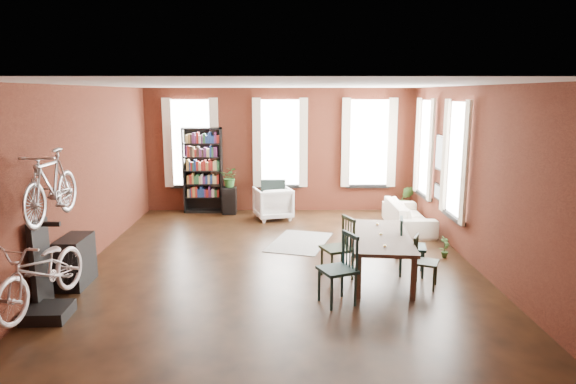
{
  "coord_description": "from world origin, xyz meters",
  "views": [
    {
      "loc": [
        0.08,
        -8.84,
        3.06
      ],
      "look_at": [
        0.17,
        0.6,
        1.24
      ],
      "focal_mm": 32.0,
      "sensor_mm": 36.0,
      "label": 1
    }
  ],
  "objects_px": {
    "dining_chair_c": "(426,262)",
    "dining_chair_a": "(337,270)",
    "dining_chair_b": "(337,248)",
    "bike_trainer": "(48,313)",
    "white_armchair": "(273,202)",
    "plant_stand": "(230,200)",
    "bookshelf": "(203,170)",
    "bicycle_floor": "(40,239)",
    "dining_chair_d": "(412,247)",
    "console_table": "(75,261)",
    "dining_table": "(380,256)",
    "cream_sofa": "(408,211)"
  },
  "relations": [
    {
      "from": "dining_chair_c",
      "to": "dining_chair_a",
      "type": "bearing_deg",
      "value": 136.67
    },
    {
      "from": "dining_chair_b",
      "to": "bike_trainer",
      "type": "xyz_separation_m",
      "value": [
        -4.16,
        -1.57,
        -0.43
      ]
    },
    {
      "from": "dining_chair_a",
      "to": "white_armchair",
      "type": "relative_size",
      "value": 1.2
    },
    {
      "from": "dining_chair_c",
      "to": "plant_stand",
      "type": "height_order",
      "value": "dining_chair_c"
    },
    {
      "from": "dining_chair_c",
      "to": "bike_trainer",
      "type": "height_order",
      "value": "dining_chair_c"
    },
    {
      "from": "bookshelf",
      "to": "bicycle_floor",
      "type": "height_order",
      "value": "bookshelf"
    },
    {
      "from": "dining_chair_b",
      "to": "dining_chair_d",
      "type": "xyz_separation_m",
      "value": [
        1.29,
        0.15,
        -0.02
      ]
    },
    {
      "from": "bookshelf",
      "to": "dining_chair_b",
      "type": "bearing_deg",
      "value": -58.7
    },
    {
      "from": "dining_chair_c",
      "to": "plant_stand",
      "type": "distance_m",
      "value": 6.31
    },
    {
      "from": "bike_trainer",
      "to": "bicycle_floor",
      "type": "height_order",
      "value": "bicycle_floor"
    },
    {
      "from": "bookshelf",
      "to": "bicycle_floor",
      "type": "bearing_deg",
      "value": -100.65
    },
    {
      "from": "bike_trainer",
      "to": "plant_stand",
      "type": "relative_size",
      "value": 0.84
    },
    {
      "from": "dining_chair_d",
      "to": "plant_stand",
      "type": "bearing_deg",
      "value": 49.91
    },
    {
      "from": "dining_chair_b",
      "to": "white_armchair",
      "type": "distance_m",
      "value": 4.3
    },
    {
      "from": "bike_trainer",
      "to": "dining_chair_b",
      "type": "bearing_deg",
      "value": 20.68
    },
    {
      "from": "dining_chair_a",
      "to": "dining_chair_c",
      "type": "bearing_deg",
      "value": 90.63
    },
    {
      "from": "console_table",
      "to": "bicycle_floor",
      "type": "xyz_separation_m",
      "value": [
        0.07,
        -1.24,
        0.73
      ]
    },
    {
      "from": "dining_chair_a",
      "to": "dining_chair_d",
      "type": "relative_size",
      "value": 1.07
    },
    {
      "from": "dining_table",
      "to": "dining_chair_a",
      "type": "height_order",
      "value": "dining_chair_a"
    },
    {
      "from": "dining_chair_d",
      "to": "console_table",
      "type": "xyz_separation_m",
      "value": [
        -5.56,
        -0.45,
        -0.09
      ]
    },
    {
      "from": "dining_chair_a",
      "to": "bookshelf",
      "type": "xyz_separation_m",
      "value": [
        -2.87,
        5.99,
        0.58
      ]
    },
    {
      "from": "cream_sofa",
      "to": "bicycle_floor",
      "type": "relative_size",
      "value": 1.08
    },
    {
      "from": "dining_chair_c",
      "to": "cream_sofa",
      "type": "height_order",
      "value": "dining_chair_c"
    },
    {
      "from": "cream_sofa",
      "to": "plant_stand",
      "type": "xyz_separation_m",
      "value": [
        -4.26,
        1.51,
        -0.06
      ]
    },
    {
      "from": "console_table",
      "to": "bike_trainer",
      "type": "bearing_deg",
      "value": -85.28
    },
    {
      "from": "dining_chair_c",
      "to": "dining_chair_d",
      "type": "xyz_separation_m",
      "value": [
        -0.07,
        0.59,
        0.07
      ]
    },
    {
      "from": "dining_chair_b",
      "to": "white_armchair",
      "type": "xyz_separation_m",
      "value": [
        -1.16,
        4.14,
        -0.08
      ]
    },
    {
      "from": "dining_chair_b",
      "to": "bike_trainer",
      "type": "distance_m",
      "value": 4.46
    },
    {
      "from": "dining_table",
      "to": "dining_chair_c",
      "type": "distance_m",
      "value": 0.8
    },
    {
      "from": "cream_sofa",
      "to": "bicycle_floor",
      "type": "height_order",
      "value": "bicycle_floor"
    },
    {
      "from": "bicycle_floor",
      "to": "cream_sofa",
      "type": "bearing_deg",
      "value": 46.42
    },
    {
      "from": "plant_stand",
      "to": "bicycle_floor",
      "type": "bearing_deg",
      "value": -106.96
    },
    {
      "from": "dining_table",
      "to": "bookshelf",
      "type": "bearing_deg",
      "value": 132.82
    },
    {
      "from": "cream_sofa",
      "to": "bicycle_floor",
      "type": "bearing_deg",
      "value": 127.56
    },
    {
      "from": "dining_chair_b",
      "to": "dining_chair_d",
      "type": "relative_size",
      "value": 1.05
    },
    {
      "from": "dining_chair_b",
      "to": "white_armchair",
      "type": "relative_size",
      "value": 1.18
    },
    {
      "from": "white_armchair",
      "to": "dining_chair_c",
      "type": "bearing_deg",
      "value": 102.8
    },
    {
      "from": "dining_chair_b",
      "to": "dining_chair_a",
      "type": "bearing_deg",
      "value": -27.05
    },
    {
      "from": "dining_chair_b",
      "to": "dining_chair_d",
      "type": "bearing_deg",
      "value": 75.53
    },
    {
      "from": "dining_chair_c",
      "to": "bicycle_floor",
      "type": "xyz_separation_m",
      "value": [
        -5.56,
        -1.1,
        0.71
      ]
    },
    {
      "from": "dining_table",
      "to": "bike_trainer",
      "type": "xyz_separation_m",
      "value": [
        -4.89,
        -1.61,
        -0.28
      ]
    },
    {
      "from": "dining_chair_b",
      "to": "bicycle_floor",
      "type": "relative_size",
      "value": 0.53
    },
    {
      "from": "white_armchair",
      "to": "cream_sofa",
      "type": "xyz_separation_m",
      "value": [
        3.13,
        -0.94,
        -0.03
      ]
    },
    {
      "from": "white_armchair",
      "to": "plant_stand",
      "type": "xyz_separation_m",
      "value": [
        -1.13,
        0.56,
        -0.09
      ]
    },
    {
      "from": "dining_chair_d",
      "to": "dining_table",
      "type": "bearing_deg",
      "value": 112.83
    },
    {
      "from": "bicycle_floor",
      "to": "console_table",
      "type": "bearing_deg",
      "value": 102.04
    },
    {
      "from": "bike_trainer",
      "to": "dining_chair_c",
      "type": "bearing_deg",
      "value": 11.58
    },
    {
      "from": "dining_table",
      "to": "cream_sofa",
      "type": "xyz_separation_m",
      "value": [
        1.24,
        3.16,
        0.04
      ]
    },
    {
      "from": "dining_chair_c",
      "to": "dining_chair_d",
      "type": "height_order",
      "value": "dining_chair_d"
    },
    {
      "from": "dining_chair_c",
      "to": "bicycle_floor",
      "type": "relative_size",
      "value": 0.43
    }
  ]
}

